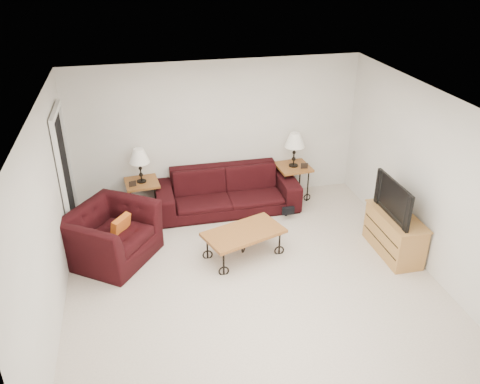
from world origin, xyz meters
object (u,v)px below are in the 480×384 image
sofa (227,191)px  backpack (286,206)px  lamp_right (294,150)px  side_table_right (292,181)px  television (399,199)px  side_table_left (143,197)px  lamp_left (140,166)px  tv_stand (394,234)px  coffee_table (244,244)px  armchair (111,235)px

sofa → backpack: sofa is taller
sofa → lamp_right: bearing=8.2°
lamp_right → backpack: size_ratio=1.52×
side_table_right → backpack: bearing=-116.0°
television → lamp_right: bearing=-156.5°
television → backpack: bearing=-138.9°
lamp_right → television: bearing=-66.5°
side_table_left → backpack: 2.45m
television → backpack: 1.98m
lamp_left → tv_stand: bearing=-29.7°
sofa → lamp_left: (-1.43, 0.18, 0.53)m
tv_stand → lamp_left: bearing=150.3°
lamp_right → television: lamp_right is taller
coffee_table → tv_stand: (2.21, -0.39, 0.11)m
lamp_left → coffee_table: bearing=-50.3°
armchair → backpack: bearing=-42.4°
sofa → coffee_table: bearing=-91.8°
sofa → armchair: (-1.94, -1.09, 0.04)m
side_table_left → side_table_right: 2.68m
tv_stand → backpack: size_ratio=2.63×
sofa → tv_stand: bearing=-40.9°
lamp_left → television: (3.57, -2.05, 0.03)m
sofa → side_table_right: (1.25, 0.18, -0.05)m
side_table_left → coffee_table: bearing=-50.3°
sofa → television: bearing=-41.1°
television → armchair: bearing=-100.9°
armchair → sofa: bearing=-25.0°
sofa → side_table_right: size_ratio=3.93×
coffee_table → tv_stand: 2.25m
lamp_right → backpack: lamp_right is taller
tv_stand → television: 0.60m
side_table_left → armchair: 1.37m
side_table_right → television: television is taller
side_table_left → lamp_left: lamp_left is taller
side_table_right → television: size_ratio=0.65×
side_table_left → armchair: size_ratio=0.49×
backpack → side_table_right: bearing=81.3°
sofa → side_table_left: (-1.43, 0.18, -0.06)m
lamp_right → television: 2.24m
sofa → lamp_right: lamp_right is taller
side_table_left → television: television is taller
coffee_table → armchair: 1.94m
side_table_left → lamp_left: bearing=0.0°
lamp_right → lamp_left: bearing=-180.0°
sofa → armchair: bearing=-150.8°
sofa → lamp_left: 1.53m
side_table_left → lamp_right: (2.68, 0.00, 0.64)m
side_table_left → side_table_right: side_table_right is taller
coffee_table → armchair: size_ratio=0.95×
sofa → television: 2.90m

